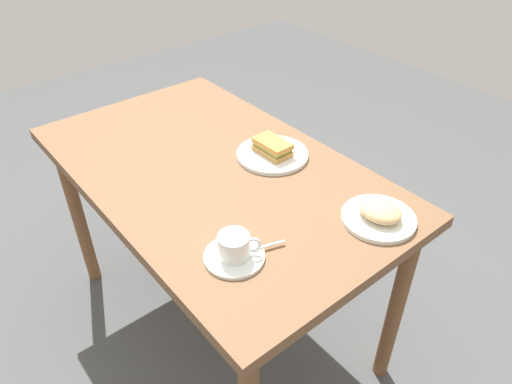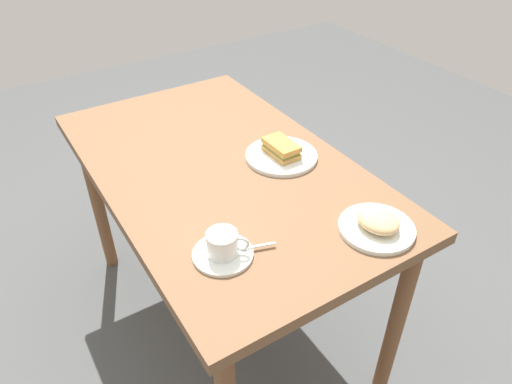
{
  "view_description": "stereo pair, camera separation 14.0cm",
  "coord_description": "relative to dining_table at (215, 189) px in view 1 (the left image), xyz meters",
  "views": [
    {
      "loc": [
        1.1,
        -0.72,
        1.64
      ],
      "look_at": [
        0.23,
        -0.01,
        0.81
      ],
      "focal_mm": 33.24,
      "sensor_mm": 36.0,
      "label": 1
    },
    {
      "loc": [
        1.18,
        -0.61,
        1.64
      ],
      "look_at": [
        0.23,
        -0.01,
        0.81
      ],
      "focal_mm": 33.24,
      "sensor_mm": 36.0,
      "label": 2
    }
  ],
  "objects": [
    {
      "name": "sandwich_front",
      "position": [
        0.07,
        0.19,
        0.13
      ],
      "size": [
        0.13,
        0.08,
        0.05
      ],
      "color": "#BA8943",
      "rests_on": "sandwich_plate"
    },
    {
      "name": "side_food_pile",
      "position": [
        0.52,
        0.2,
        0.12
      ],
      "size": [
        0.13,
        0.11,
        0.04
      ],
      "primitive_type": "ellipsoid",
      "color": "tan",
      "rests_on": "side_plate"
    },
    {
      "name": "coffee_cup",
      "position": [
        0.38,
        -0.2,
        0.13
      ],
      "size": [
        0.08,
        0.1,
        0.07
      ],
      "color": "white",
      "rests_on": "coffee_saucer"
    },
    {
      "name": "side_plate",
      "position": [
        0.52,
        0.2,
        0.1
      ],
      "size": [
        0.21,
        0.21,
        0.01
      ],
      "primitive_type": "cylinder",
      "color": "white",
      "rests_on": "dining_table"
    },
    {
      "name": "sandwich_plate",
      "position": [
        0.07,
        0.19,
        0.1
      ],
      "size": [
        0.24,
        0.24,
        0.01
      ],
      "primitive_type": "cylinder",
      "color": "white",
      "rests_on": "dining_table"
    },
    {
      "name": "spoon",
      "position": [
        0.4,
        -0.13,
        0.1
      ],
      "size": [
        0.04,
        0.1,
        0.01
      ],
      "color": "silver",
      "rests_on": "coffee_saucer"
    },
    {
      "name": "ground_plane",
      "position": [
        0.0,
        0.0,
        -0.69
      ],
      "size": [
        6.0,
        6.0,
        0.0
      ],
      "primitive_type": "plane",
      "color": "#494B4C"
    },
    {
      "name": "coffee_saucer",
      "position": [
        0.38,
        -0.21,
        0.09
      ],
      "size": [
        0.16,
        0.16,
        0.01
      ],
      "primitive_type": "cylinder",
      "color": "white",
      "rests_on": "dining_table"
    },
    {
      "name": "dining_table",
      "position": [
        0.0,
        0.0,
        0.0
      ],
      "size": [
        1.3,
        0.77,
        0.78
      ],
      "color": "brown",
      "rests_on": "ground_plane"
    }
  ]
}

